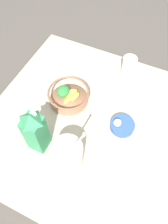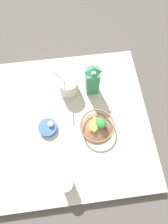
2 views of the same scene
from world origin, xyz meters
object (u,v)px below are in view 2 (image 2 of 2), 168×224
(garlic_bowl, at_px, (48,127))
(fruit_bowl, at_px, (97,126))
(milk_carton, at_px, (92,80))
(drinking_cup, at_px, (66,184))
(yogurt_tub, at_px, (68,85))

(garlic_bowl, bearing_deg, fruit_bowl, -6.99)
(milk_carton, relative_size, drinking_cup, 2.16)
(fruit_bowl, xyz_separation_m, drinking_cup, (-0.22, -0.30, 0.02))
(drinking_cup, bearing_deg, milk_carton, 69.12)
(milk_carton, bearing_deg, drinking_cup, -110.88)
(milk_carton, bearing_deg, fruit_bowl, -91.19)
(fruit_bowl, xyz_separation_m, yogurt_tub, (-0.15, 0.29, 0.03))
(yogurt_tub, xyz_separation_m, garlic_bowl, (-0.15, -0.25, -0.05))
(fruit_bowl, bearing_deg, yogurt_tub, 117.38)
(drinking_cup, bearing_deg, fruit_bowl, 54.56)
(fruit_bowl, bearing_deg, drinking_cup, -125.44)
(drinking_cup, bearing_deg, garlic_bowl, 104.56)
(fruit_bowl, relative_size, milk_carton, 0.83)
(fruit_bowl, relative_size, garlic_bowl, 1.81)
(garlic_bowl, bearing_deg, drinking_cup, -75.44)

